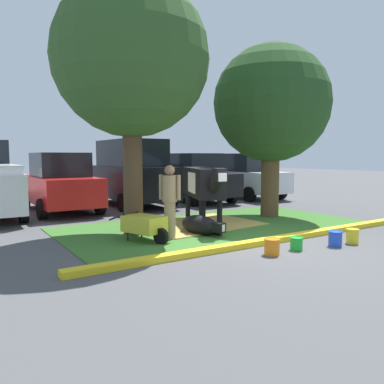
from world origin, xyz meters
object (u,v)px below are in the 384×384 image
at_px(wheelbarrow, 145,225).
at_px(bucket_blue, 335,238).
at_px(shade_tree_left, 131,60).
at_px(bucket_yellow, 352,236).
at_px(person_handler, 170,199).
at_px(bucket_orange, 272,246).
at_px(sedan_red, 60,183).
at_px(suv_black, 131,173).
at_px(shade_tree_right, 271,105).
at_px(sedan_silver, 194,178).
at_px(bucket_green, 296,243).
at_px(cow_holstein, 204,183).
at_px(hatchback_white, 244,176).
at_px(calf_lying, 201,225).

height_order(wheelbarrow, bucket_blue, wheelbarrow).
height_order(shade_tree_left, bucket_yellow, shade_tree_left).
xyz_separation_m(person_handler, bucket_orange, (0.98, -2.29, -0.76)).
xyz_separation_m(sedan_red, suv_black, (2.74, 0.25, 0.29)).
height_order(shade_tree_right, bucket_yellow, shade_tree_right).
bearing_deg(person_handler, shade_tree_left, 118.33).
height_order(shade_tree_right, sedan_silver, shade_tree_right).
bearing_deg(bucket_green, person_handler, 126.09).
bearing_deg(bucket_blue, bucket_orange, 172.29).
bearing_deg(shade_tree_left, suv_black, 66.67).
bearing_deg(bucket_blue, cow_holstein, 102.37).
bearing_deg(bucket_blue, person_handler, 136.13).
xyz_separation_m(bucket_orange, hatchback_white, (6.26, 8.15, 0.82)).
distance_m(wheelbarrow, hatchback_white, 9.75).
height_order(calf_lying, bucket_orange, calf_lying).
bearing_deg(bucket_blue, sedan_silver, 77.24).
bearing_deg(wheelbarrow, person_handler, -7.58).
distance_m(cow_holstein, wheelbarrow, 2.76).
distance_m(sedan_red, sedan_silver, 5.52).
bearing_deg(hatchback_white, bucket_blue, -118.96).
bearing_deg(wheelbarrow, bucket_orange, -56.40).
bearing_deg(sedan_red, bucket_orange, -76.41).
height_order(calf_lying, wheelbarrow, wheelbarrow).
height_order(shade_tree_left, calf_lying, shade_tree_left).
relative_size(calf_lying, bucket_yellow, 4.09).
xyz_separation_m(sedan_silver, hatchback_white, (2.72, -0.09, 0.00)).
xyz_separation_m(bucket_yellow, sedan_red, (-4.14, 8.40, 0.81)).
height_order(calf_lying, hatchback_white, hatchback_white).
bearing_deg(suv_black, bucket_green, -90.57).
height_order(suv_black, sedan_silver, suv_black).
relative_size(bucket_green, sedan_red, 0.06).
relative_size(calf_lying, sedan_silver, 0.30).
bearing_deg(shade_tree_left, hatchback_white, 32.59).
relative_size(shade_tree_left, bucket_orange, 18.81).
relative_size(bucket_orange, bucket_blue, 0.98).
distance_m(wheelbarrow, suv_black, 6.54).
xyz_separation_m(shade_tree_right, calf_lying, (-3.40, -1.14, -3.24)).
distance_m(shade_tree_left, sedan_red, 5.90).
bearing_deg(bucket_orange, bucket_blue, -7.71).
bearing_deg(sedan_silver, bucket_orange, -113.30).
distance_m(shade_tree_left, suv_black, 6.36).
distance_m(person_handler, hatchback_white, 9.31).
xyz_separation_m(bucket_blue, hatchback_white, (4.63, 8.37, 0.81)).
bearing_deg(bucket_blue, calf_lying, 124.86).
distance_m(calf_lying, hatchback_white, 8.69).
height_order(sedan_red, suv_black, suv_black).
bearing_deg(bucket_yellow, sedan_silver, 80.83).
xyz_separation_m(shade_tree_right, suv_black, (-2.51, 4.97, -2.21)).
relative_size(bucket_orange, hatchback_white, 0.07).
xyz_separation_m(calf_lying, bucket_orange, (0.12, -2.29, -0.07)).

